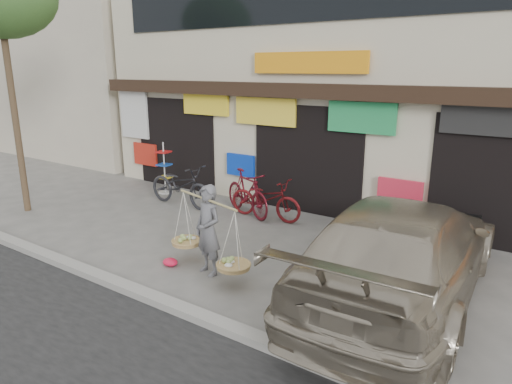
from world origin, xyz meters
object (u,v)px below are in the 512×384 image
Objects in this scene: bike_2 at (266,199)px; street_vendor at (208,234)px; bike_1 at (247,193)px; display_rack at (165,173)px; suv at (402,250)px; bike_0 at (181,185)px.

street_vendor is at bearing -166.91° from bike_2.
street_vendor is 3.28m from bike_2.
bike_1 is 0.56m from bike_2.
display_rack is (-3.76, 0.31, 0.10)m from bike_2.
bike_1 is at bearing -5.54° from display_rack.
street_vendor is 3.27m from suv.
bike_0 is 1.13× the size of bike_1.
bike_2 is (2.47, 0.37, -0.05)m from bike_0.
suv is (6.43, -1.76, 0.26)m from bike_0.
street_vendor is 3.46m from bike_1.
street_vendor is 1.01× the size of bike_2.
bike_1 is 1.25× the size of display_rack.
bike_1 reaches higher than bike_0.
bike_0 is 0.37× the size of suv.
display_rack is at bearing 108.02° from bike_1.
street_vendor reaches higher than bike_2.
bike_1 is (1.92, 0.37, 0.01)m from bike_0.
bike_2 is at bearing -30.89° from suv.
bike_0 is at bearing -17.96° from suv.
display_rack is at bearing -20.20° from suv.
bike_0 is 2.50m from bike_2.
street_vendor is at bearing -36.86° from display_rack.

